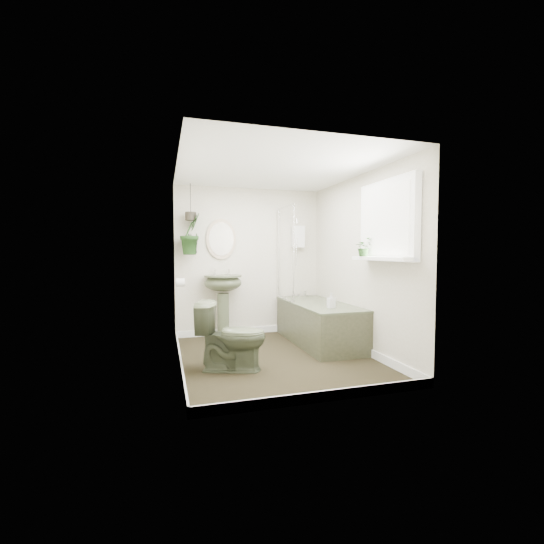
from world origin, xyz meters
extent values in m
cube|color=black|center=(0.00, 0.00, -0.01)|extent=(2.30, 2.80, 0.02)
cube|color=white|center=(0.00, 0.00, 2.31)|extent=(2.30, 2.80, 0.02)
cube|color=silver|center=(0.00, 1.41, 1.15)|extent=(2.30, 0.02, 2.30)
cube|color=silver|center=(0.00, -1.41, 1.15)|extent=(2.30, 0.02, 2.30)
cube|color=silver|center=(-1.16, 0.00, 1.15)|extent=(0.02, 2.80, 2.30)
cube|color=silver|center=(1.16, 0.00, 1.15)|extent=(0.02, 2.80, 2.30)
cube|color=white|center=(0.00, 0.00, 0.05)|extent=(2.30, 2.80, 0.10)
cube|color=white|center=(0.80, 1.34, 1.55)|extent=(0.20, 0.10, 0.35)
ellipsoid|color=#C7AD8F|center=(-0.45, 1.37, 1.50)|extent=(0.46, 0.03, 0.62)
cylinder|color=black|center=(-0.85, 1.36, 1.40)|extent=(0.04, 0.04, 0.22)
cylinder|color=white|center=(-1.10, 0.70, 0.90)|extent=(0.11, 0.11, 0.11)
cube|color=white|center=(1.09, -0.70, 1.65)|extent=(0.08, 1.00, 0.90)
cube|color=white|center=(1.02, -0.70, 1.23)|extent=(0.18, 1.00, 0.04)
cube|color=white|center=(1.04, -0.70, 1.65)|extent=(0.01, 0.86, 0.76)
imported|color=#474F38|center=(-0.60, -0.31, 0.38)|extent=(0.84, 0.64, 0.76)
imported|color=black|center=(0.97, -0.40, 1.36)|extent=(0.23, 0.21, 0.22)
imported|color=black|center=(-0.91, 1.25, 1.57)|extent=(0.43, 0.44, 0.62)
imported|color=#332625|center=(0.76, 0.03, 0.68)|extent=(0.09, 0.09, 0.19)
cylinder|color=#29251D|center=(-0.91, 1.25, 1.82)|extent=(0.16, 0.16, 0.12)
camera|label=1|loc=(-1.31, -4.22, 1.30)|focal=24.00mm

